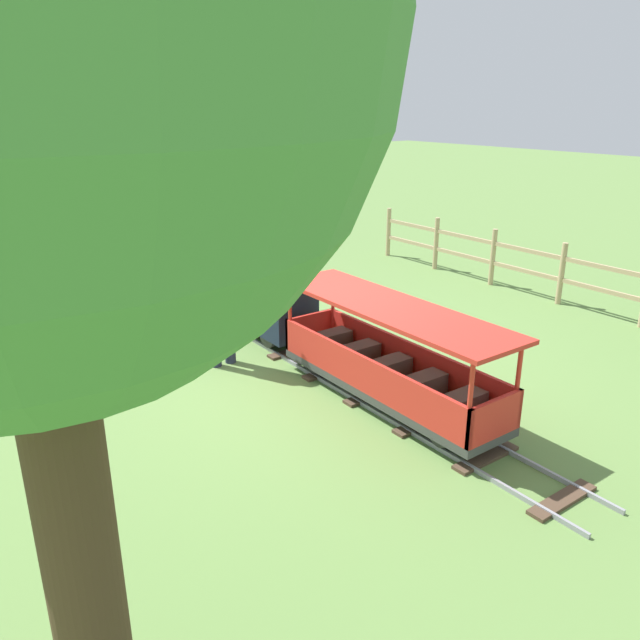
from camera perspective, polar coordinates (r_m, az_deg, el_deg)
ground_plane at (r=6.96m, az=-0.34°, el=-4.12°), size 60.00×60.00×0.00m
track at (r=6.75m, az=1.00°, el=-4.73°), size 0.68×6.40×0.04m
locomotive at (r=7.53m, az=-4.57°, el=1.64°), size 0.64×1.45×1.03m
passenger_car at (r=5.96m, az=6.24°, el=-4.03°), size 0.74×2.70×0.97m
conductor_person at (r=6.73m, az=-9.28°, el=3.46°), size 0.30×0.30×1.62m
fence_section at (r=9.55m, az=21.38°, el=4.17°), size 0.08×7.48×0.90m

